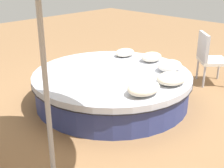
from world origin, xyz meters
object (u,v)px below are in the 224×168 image
(throw_pillow_2, at_px, (170,66))
(patio_chair, at_px, (209,55))
(throw_pillow_0, at_px, (144,88))
(throw_pillow_1, at_px, (171,78))
(throw_pillow_4, at_px, (125,53))
(round_bed, at_px, (112,86))
(throw_pillow_3, at_px, (151,57))

(throw_pillow_2, height_order, patio_chair, patio_chair)
(throw_pillow_0, relative_size, throw_pillow_1, 1.04)
(throw_pillow_1, xyz_separation_m, throw_pillow_4, (0.57, 1.45, -0.01))
(throw_pillow_2, distance_m, patio_chair, 1.11)
(round_bed, distance_m, throw_pillow_0, 1.02)
(round_bed, distance_m, throw_pillow_2, 1.02)
(throw_pillow_3, height_order, patio_chair, patio_chair)
(throw_pillow_1, bearing_deg, throw_pillow_0, 174.74)
(round_bed, height_order, throw_pillow_0, throw_pillow_0)
(throw_pillow_2, distance_m, throw_pillow_4, 1.10)
(throw_pillow_0, distance_m, throw_pillow_3, 1.50)
(throw_pillow_4, bearing_deg, throw_pillow_0, -129.49)
(throw_pillow_0, relative_size, throw_pillow_2, 1.11)
(throw_pillow_1, bearing_deg, patio_chair, 8.49)
(throw_pillow_0, bearing_deg, throw_pillow_4, 50.51)
(throw_pillow_2, relative_size, patio_chair, 0.47)
(throw_pillow_2, height_order, throw_pillow_4, throw_pillow_2)
(throw_pillow_1, bearing_deg, throw_pillow_2, 36.86)
(throw_pillow_3, bearing_deg, patio_chair, -35.88)
(throw_pillow_0, distance_m, throw_pillow_2, 1.10)
(throw_pillow_3, relative_size, patio_chair, 0.42)
(throw_pillow_2, bearing_deg, throw_pillow_1, -143.14)
(throw_pillow_0, relative_size, patio_chair, 0.52)
(throw_pillow_0, xyz_separation_m, patio_chair, (2.15, 0.18, -0.03))
(round_bed, height_order, throw_pillow_4, throw_pillow_4)
(throw_pillow_0, height_order, throw_pillow_1, throw_pillow_0)
(throw_pillow_0, xyz_separation_m, throw_pillow_1, (0.58, -0.05, -0.01))
(throw_pillow_0, height_order, throw_pillow_2, throw_pillow_0)
(throw_pillow_0, xyz_separation_m, throw_pillow_3, (1.25, 0.83, -0.01))
(throw_pillow_1, height_order, throw_pillow_4, throw_pillow_1)
(throw_pillow_1, height_order, patio_chair, patio_chair)
(round_bed, relative_size, throw_pillow_1, 5.31)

